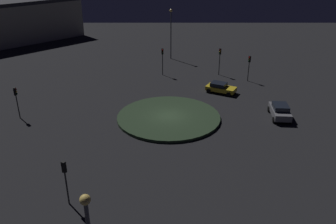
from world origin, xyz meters
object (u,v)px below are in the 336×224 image
at_px(traffic_light_north, 162,56).
at_px(traffic_light_southwest, 65,174).
at_px(traffic_light_northeast_near, 248,63).
at_px(streetlamp_north, 170,28).
at_px(traffic_light_west, 15,97).
at_px(car_grey, 279,111).
at_px(car_yellow, 220,88).
at_px(store_building, 3,20).
at_px(traffic_light_northeast, 219,56).

distance_m(traffic_light_north, traffic_light_southwest, 31.32).
distance_m(traffic_light_northeast_near, streetlamp_north, 16.71).
bearing_deg(traffic_light_west, traffic_light_northeast_near, 23.97).
xyz_separation_m(car_grey, car_yellow, (-5.78, 7.87, -0.13)).
distance_m(car_grey, streetlamp_north, 27.88).
xyz_separation_m(car_grey, store_building, (-47.82, 39.04, 3.39)).
distance_m(car_grey, car_yellow, 9.76).
bearing_deg(car_grey, streetlamp_north, -148.79).
relative_size(traffic_light_north, traffic_light_northeast_near, 1.10).
relative_size(car_yellow, traffic_light_north, 1.03).
distance_m(traffic_light_southwest, traffic_light_northeast_near, 33.88).
bearing_deg(store_building, traffic_light_west, 68.72).
bearing_deg(traffic_light_west, traffic_light_northeast, 32.19).
relative_size(car_grey, traffic_light_southwest, 1.13).
xyz_separation_m(car_yellow, store_building, (-42.04, 31.17, 3.52)).
bearing_deg(streetlamp_north, traffic_light_west, -125.47).
bearing_deg(traffic_light_southwest, car_yellow, -5.50).
bearing_deg(traffic_light_southwest, car_grey, -26.39).
height_order(car_grey, car_yellow, car_grey).
distance_m(car_yellow, streetlamp_north, 18.56).
distance_m(traffic_light_southwest, traffic_light_northeast, 34.38).
height_order(traffic_light_north, traffic_light_northeast, traffic_light_north).
height_order(traffic_light_northeast, traffic_light_northeast_near, traffic_light_northeast).
bearing_deg(store_building, traffic_light_southwest, 71.05).
bearing_deg(streetlamp_north, traffic_light_southwest, -101.42).
bearing_deg(traffic_light_southwest, traffic_light_northeast_near, -7.98).
relative_size(car_yellow, traffic_light_northeast_near, 1.14).
height_order(traffic_light_northeast_near, store_building, store_building).
distance_m(car_yellow, traffic_light_northeast, 7.95).
bearing_deg(car_yellow, traffic_light_northeast_near, 72.95).
bearing_deg(car_grey, traffic_light_northeast, -157.73).
distance_m(traffic_light_north, streetlamp_north, 9.62).
xyz_separation_m(car_grey, traffic_light_north, (-13.75, 15.34, 2.14)).
relative_size(car_grey, traffic_light_west, 1.14).
height_order(traffic_light_west, traffic_light_northeast_near, traffic_light_northeast_near).
distance_m(car_yellow, traffic_light_west, 25.60).
bearing_deg(streetlamp_north, traffic_light_northeast_near, -46.63).
bearing_deg(traffic_light_west, car_yellow, 18.58).
bearing_deg(traffic_light_west, store_building, 114.64).
relative_size(traffic_light_northeast, traffic_light_northeast_near, 1.09).
bearing_deg(traffic_light_north, traffic_light_northeast, 87.30).
height_order(traffic_light_north, traffic_light_northeast_near, traffic_light_north).
distance_m(streetlamp_north, store_building, 38.29).
bearing_deg(traffic_light_northeast, car_yellow, 20.55).
bearing_deg(traffic_light_northeast_near, streetlamp_north, -94.06).
bearing_deg(traffic_light_north, traffic_light_west, -49.70).
bearing_deg(traffic_light_north, car_yellow, 43.45).
xyz_separation_m(traffic_light_north, traffic_light_southwest, (-6.69, -30.60, -0.29)).
distance_m(car_yellow, traffic_light_northeast_near, 6.93).
relative_size(car_grey, streetlamp_north, 0.49).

